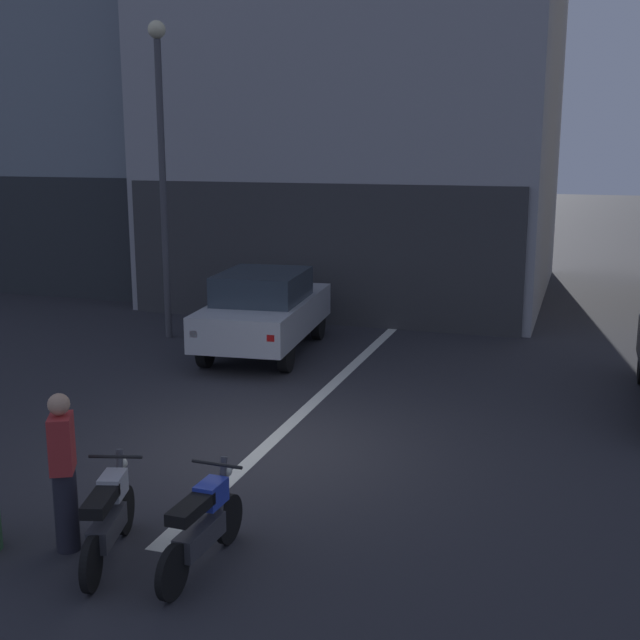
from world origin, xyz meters
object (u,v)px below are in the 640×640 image
object	(u,v)px
car_silver_crossing_near	(265,309)
person_by_motorcycles	(64,471)
motorcycle_silver_row_leftmost	(109,516)
street_lamp	(161,149)
motorcycle_blue_row_left_mid	(203,524)

from	to	relation	value
car_silver_crossing_near	person_by_motorcycles	bearing A→B (deg)	-82.34
motorcycle_silver_row_leftmost	car_silver_crossing_near	bearing A→B (deg)	101.16
street_lamp	person_by_motorcycles	world-z (taller)	street_lamp
street_lamp	car_silver_crossing_near	bearing A→B (deg)	-13.62
motorcycle_blue_row_left_mid	street_lamp	bearing A→B (deg)	120.31
street_lamp	person_by_motorcycles	size ratio (longest dim) A/B	3.87
motorcycle_silver_row_leftmost	person_by_motorcycles	distance (m)	0.65
car_silver_crossing_near	motorcycle_silver_row_leftmost	distance (m)	8.32
car_silver_crossing_near	person_by_motorcycles	distance (m)	8.20
car_silver_crossing_near	street_lamp	size ratio (longest dim) A/B	0.66
street_lamp	person_by_motorcycles	bearing A→B (deg)	-67.81
motorcycle_blue_row_left_mid	person_by_motorcycles	world-z (taller)	person_by_motorcycles
person_by_motorcycles	motorcycle_silver_row_leftmost	bearing A→B (deg)	-3.42
car_silver_crossing_near	motorcycle_silver_row_leftmost	xyz separation A→B (m)	(1.61, -8.15, -0.43)
motorcycle_silver_row_leftmost	person_by_motorcycles	world-z (taller)	person_by_motorcycles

